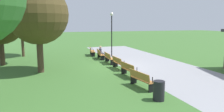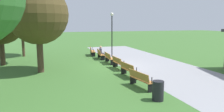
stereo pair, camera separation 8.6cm
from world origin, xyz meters
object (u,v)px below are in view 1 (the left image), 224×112
Objects in this scene: bench_1 at (100,54)px; lamp_post at (112,26)px; bench_0 at (92,51)px; bench_3 at (118,63)px; tree_3 at (38,14)px; tree_4 at (20,8)px; bench_4 at (129,69)px; trash_bin at (159,91)px; bench_2 at (109,58)px; person_seated at (101,52)px; bench_5 at (141,79)px.

lamp_post is at bearing 132.25° from bench_1.
bench_0 is 3.28m from lamp_post.
bench_1 is 3.14m from lamp_post.
lamp_post is (-5.74, 1.37, 2.51)m from bench_3.
tree_3 is (3.83, -5.23, 3.42)m from bench_1.
bench_0 is at bearing 76.91° from tree_4.
bench_4 is 6.97m from tree_3.
tree_3 reaches higher than trash_bin.
lamp_post is at bearing 65.78° from bench_0.
bench_2 is at bearing 105.87° from tree_3.
bench_4 is 2.06× the size of trash_bin.
bench_2 is at bearing 4.65° from person_seated.
tree_4 is at bearing -113.78° from bench_1.
lamp_post is at bearing 161.55° from bench_5.
bench_0 is at bearing 176.53° from bench_4.
tree_4 is (-6.13, -7.06, 4.30)m from bench_2.
bench_5 is (4.59, -0.42, 0.00)m from bench_3.
tree_3 reaches higher than person_seated.
bench_0 is 1.51× the size of person_seated.
tree_4 is (-1.54, -6.64, 4.30)m from bench_0.
bench_5 is (9.19, -0.28, 0.00)m from bench_1.
bench_0 is 1.00× the size of bench_5.
bench_5 is 1.87m from trash_bin.
trash_bin is (6.45, -0.48, -0.04)m from bench_3.
trash_bin is at bearing -8.59° from lamp_post.
tree_3 is at bearing -53.63° from lamp_post.
trash_bin is at bearing 23.85° from tree_4.
bench_3 is at bearing 4.92° from person_seated.
bench_3 is at bearing 1.73° from bench_2.
bench_4 is at bearing 32.79° from tree_4.
bench_0 is 2.30m from bench_1.
tree_3 is 8.42m from lamp_post.
tree_4 reaches higher than bench_1.
bench_0 is at bearing -173.09° from bench_2.
tree_3 is at bearing 12.39° from tree_4.
bench_5 is at bearing 42.74° from tree_3.
bench_1 is 1.01× the size of bench_3.
bench_1 is 1.50× the size of person_seated.
bench_1 is (2.29, 0.28, 0.00)m from bench_0.
bench_5 is (6.89, -0.42, 0.00)m from bench_2.
bench_5 reaches higher than trash_bin.
bench_1 is at bearing -174.81° from bench_2.
bench_3 is at bearing 12.12° from bench_0.
lamp_post is at bearing 160.06° from bench_2.
tree_4 is at bearing -107.75° from lamp_post.
bench_0 is 4.61m from bench_2.
bench_0 is at bearing -167.89° from bench_1.
bench_4 is at bearing 5.20° from bench_1.
bench_4 is (4.60, -0.14, 0.00)m from bench_2.
tree_3 is at bearing -125.65° from bench_4.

